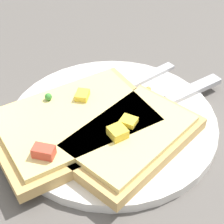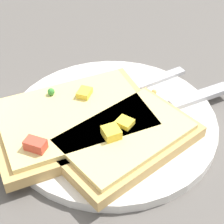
{
  "view_description": "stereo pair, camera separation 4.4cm",
  "coord_description": "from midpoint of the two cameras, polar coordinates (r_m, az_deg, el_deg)",
  "views": [
    {
      "loc": [
        0.31,
        0.13,
        0.31
      ],
      "look_at": [
        0.0,
        0.0,
        0.02
      ],
      "focal_mm": 60.0,
      "sensor_mm": 36.0,
      "label": 1
    },
    {
      "loc": [
        0.29,
        0.17,
        0.31
      ],
      "look_at": [
        0.0,
        0.0,
        0.02
      ],
      "focal_mm": 60.0,
      "sensor_mm": 36.0,
      "label": 2
    }
  ],
  "objects": [
    {
      "name": "crumb_scatter",
      "position": [
        0.45,
        2.56,
        -0.37
      ],
      "size": [
        0.1,
        0.06,
        0.01
      ],
      "color": "tan",
      "rests_on": "plate"
    },
    {
      "name": "ground_plane",
      "position": [
        0.46,
        2.77,
        -2.22
      ],
      "size": [
        4.0,
        4.0,
        0.0
      ],
      "primitive_type": "plane",
      "color": "#56514C"
    },
    {
      "name": "pizza_slice_main",
      "position": [
        0.43,
        -2.99,
        -1.21
      ],
      "size": [
        0.23,
        0.22,
        0.03
      ],
      "rotation": [
        0.0,
        0.0,
        5.66
      ],
      "color": "tan",
      "rests_on": "plate"
    },
    {
      "name": "plate",
      "position": [
        0.45,
        2.79,
        -1.66
      ],
      "size": [
        0.25,
        0.25,
        0.01
      ],
      "color": "silver",
      "rests_on": "ground"
    },
    {
      "name": "pizza_slice_corner",
      "position": [
        0.41,
        5.14,
        -4.21
      ],
      "size": [
        0.18,
        0.14,
        0.03
      ],
      "rotation": [
        0.0,
        0.0,
        5.95
      ],
      "color": "tan",
      "rests_on": "plate"
    },
    {
      "name": "knife",
      "position": [
        0.47,
        10.81,
        0.5
      ],
      "size": [
        0.2,
        0.14,
        0.01
      ],
      "rotation": [
        0.0,
        0.0,
        5.7
      ],
      "color": "#B7B7BC",
      "rests_on": "plate"
    },
    {
      "name": "fork",
      "position": [
        0.47,
        0.81,
        1.9
      ],
      "size": [
        0.21,
        0.13,
        0.01
      ],
      "rotation": [
        0.0,
        0.0,
        5.78
      ],
      "color": "#B7B7BC",
      "rests_on": "plate"
    }
  ]
}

